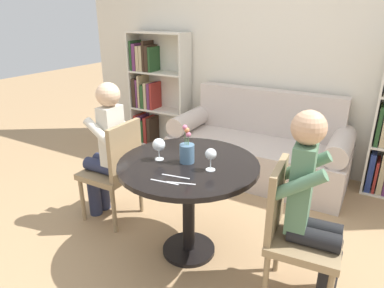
# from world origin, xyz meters

# --- Properties ---
(ground_plane) EXTENTS (16.00, 16.00, 0.00)m
(ground_plane) POSITION_xyz_m (0.00, 0.00, 0.00)
(ground_plane) COLOR tan
(back_wall) EXTENTS (5.20, 0.05, 2.70)m
(back_wall) POSITION_xyz_m (0.00, 1.94, 1.35)
(back_wall) COLOR silver
(back_wall) RESTS_ON ground_plane
(round_table) EXTENTS (0.99, 0.99, 0.75)m
(round_table) POSITION_xyz_m (0.00, 0.00, 0.61)
(round_table) COLOR black
(round_table) RESTS_ON ground_plane
(couch) EXTENTS (1.87, 0.80, 0.92)m
(couch) POSITION_xyz_m (0.00, 1.52, 0.31)
(couch) COLOR beige
(couch) RESTS_ON ground_plane
(bookshelf_left) EXTENTS (0.81, 0.28, 1.49)m
(bookshelf_left) POSITION_xyz_m (-1.57, 1.78, 0.73)
(bookshelf_left) COLOR silver
(bookshelf_left) RESTS_ON ground_plane
(chair_left) EXTENTS (0.42, 0.42, 0.90)m
(chair_left) POSITION_xyz_m (-0.76, 0.09, 0.49)
(chair_left) COLOR #937A56
(chair_left) RESTS_ON ground_plane
(chair_right) EXTENTS (0.46, 0.46, 0.90)m
(chair_right) POSITION_xyz_m (0.76, -0.05, 0.49)
(chair_right) COLOR #937A56
(chair_right) RESTS_ON ground_plane
(person_left) EXTENTS (0.42, 0.34, 1.22)m
(person_left) POSITION_xyz_m (-0.85, 0.09, 0.64)
(person_left) COLOR #282D47
(person_left) RESTS_ON ground_plane
(person_right) EXTENTS (0.44, 0.36, 1.24)m
(person_right) POSITION_xyz_m (0.85, -0.03, 0.65)
(person_right) COLOR black
(person_right) RESTS_ON ground_plane
(wine_glass_left) EXTENTS (0.09, 0.09, 0.16)m
(wine_glass_left) POSITION_xyz_m (-0.21, -0.06, 0.85)
(wine_glass_left) COLOR white
(wine_glass_left) RESTS_ON round_table
(wine_glass_right) EXTENTS (0.08, 0.08, 0.15)m
(wine_glass_right) POSITION_xyz_m (0.19, -0.03, 0.86)
(wine_glass_right) COLOR white
(wine_glass_right) RESTS_ON round_table
(flower_vase) EXTENTS (0.10, 0.10, 0.27)m
(flower_vase) POSITION_xyz_m (-0.01, 0.00, 0.83)
(flower_vase) COLOR slate
(flower_vase) RESTS_ON round_table
(knife_left_setting) EXTENTS (0.19, 0.04, 0.00)m
(knife_left_setting) POSITION_xyz_m (0.02, -0.33, 0.75)
(knife_left_setting) COLOR silver
(knife_left_setting) RESTS_ON round_table
(fork_left_setting) EXTENTS (0.19, 0.04, 0.00)m
(fork_left_setting) POSITION_xyz_m (0.04, -0.23, 0.75)
(fork_left_setting) COLOR silver
(fork_left_setting) RESTS_ON round_table
(knife_right_setting) EXTENTS (0.18, 0.07, 0.00)m
(knife_right_setting) POSITION_xyz_m (0.11, -0.29, 0.75)
(knife_right_setting) COLOR silver
(knife_right_setting) RESTS_ON round_table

